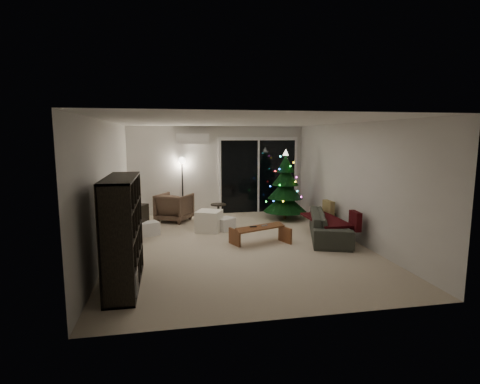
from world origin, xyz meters
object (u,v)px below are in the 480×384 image
object	(u,v)px
bookshelf	(109,233)
christmas_tree	(285,185)
sofa	(330,225)
coffee_table	(260,235)
media_cabinet	(129,223)
armchair	(174,207)

from	to	relation	value
bookshelf	christmas_tree	distance (m)	5.56
sofa	coffee_table	xyz separation A→B (m)	(-1.59, -0.12, -0.11)
bookshelf	sofa	distance (m)	4.72
media_cabinet	coffee_table	xyz separation A→B (m)	(2.71, -0.96, -0.16)
armchair	sofa	distance (m)	4.05
media_cabinet	sofa	size ratio (longest dim) A/B	0.55
armchair	media_cabinet	bearing A→B (deg)	86.36
sofa	coffee_table	size ratio (longest dim) A/B	1.76
christmas_tree	media_cabinet	bearing A→B (deg)	-162.98
bookshelf	coffee_table	world-z (taller)	bookshelf
sofa	armchair	bearing A→B (deg)	73.47
bookshelf	christmas_tree	world-z (taller)	christmas_tree
bookshelf	sofa	world-z (taller)	bookshelf
coffee_table	christmas_tree	world-z (taller)	christmas_tree
christmas_tree	sofa	bearing A→B (deg)	-79.73
armchair	christmas_tree	xyz separation A→B (m)	(2.93, -0.30, 0.57)
bookshelf	sofa	bearing A→B (deg)	6.91
sofa	bookshelf	bearing A→B (deg)	132.50
coffee_table	christmas_tree	size ratio (longest dim) A/B	0.61
sofa	christmas_tree	world-z (taller)	christmas_tree
media_cabinet	christmas_tree	distance (m)	4.15
bookshelf	armchair	size ratio (longest dim) A/B	2.01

